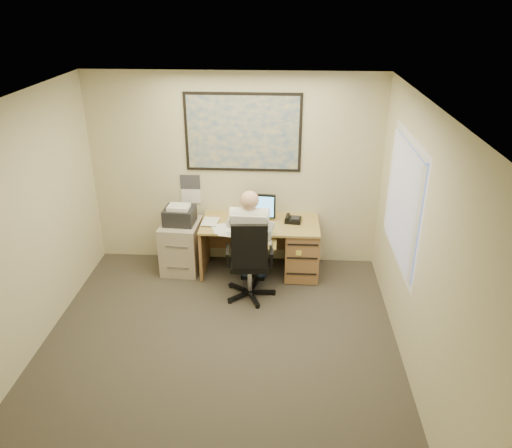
# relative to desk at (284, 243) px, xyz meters

# --- Properties ---
(room_shell) EXTENTS (4.00, 4.50, 2.70)m
(room_shell) POSITION_rel_desk_xyz_m (-0.70, -1.90, 0.91)
(room_shell) COLOR #363129
(room_shell) RESTS_ON ground
(desk) EXTENTS (1.60, 0.97, 1.11)m
(desk) POSITION_rel_desk_xyz_m (0.00, 0.00, 0.00)
(desk) COLOR tan
(desk) RESTS_ON ground
(world_map) EXTENTS (1.56, 0.03, 1.06)m
(world_map) POSITION_rel_desk_xyz_m (-0.58, 0.33, 1.46)
(world_map) COLOR #1E4C93
(world_map) RESTS_ON room_shell
(wall_calendar) EXTENTS (0.28, 0.01, 0.42)m
(wall_calendar) POSITION_rel_desk_xyz_m (-1.33, 0.34, 0.64)
(wall_calendar) COLOR white
(wall_calendar) RESTS_ON room_shell
(window_blinds) EXTENTS (0.06, 1.40, 1.30)m
(window_blinds) POSITION_rel_desk_xyz_m (1.27, -1.10, 1.11)
(window_blinds) COLOR beige
(window_blinds) RESTS_ON room_shell
(filing_cabinet) EXTENTS (0.54, 0.64, 0.98)m
(filing_cabinet) POSITION_rel_desk_xyz_m (-1.43, -0.01, -0.02)
(filing_cabinet) COLOR #AFA18D
(filing_cabinet) RESTS_ON ground
(office_chair) EXTENTS (0.71, 0.71, 1.12)m
(office_chair) POSITION_rel_desk_xyz_m (-0.43, -0.70, -0.11)
(office_chair) COLOR black
(office_chair) RESTS_ON ground
(person) EXTENTS (0.64, 0.89, 1.44)m
(person) POSITION_rel_desk_xyz_m (-0.43, -0.62, 0.28)
(person) COLOR silver
(person) RESTS_ON office_chair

